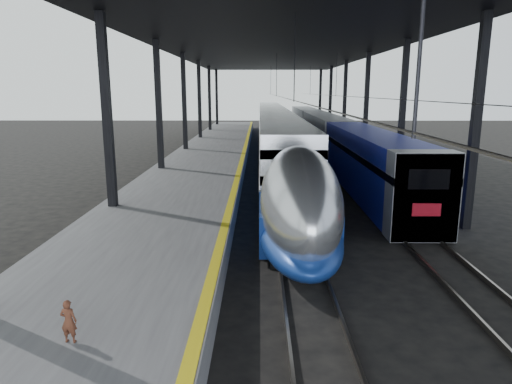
{
  "coord_description": "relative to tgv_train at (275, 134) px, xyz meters",
  "views": [
    {
      "loc": [
        0.57,
        -14.23,
        5.88
      ],
      "look_at": [
        0.44,
        3.26,
        2.0
      ],
      "focal_mm": 32.0,
      "sensor_mm": 36.0,
      "label": 1
    }
  ],
  "objects": [
    {
      "name": "rails",
      "position": [
        2.5,
        -8.91,
        -1.85
      ],
      "size": [
        6.52,
        80.0,
        0.16
      ],
      "color": "slate",
      "rests_on": "ground"
    },
    {
      "name": "tgv_train",
      "position": [
        0.0,
        0.0,
        0.0
      ],
      "size": [
        2.88,
        65.2,
        4.13
      ],
      "color": "silver",
      "rests_on": "ground"
    },
    {
      "name": "ground",
      "position": [
        -2.0,
        -28.91,
        -1.93
      ],
      "size": [
        160.0,
        160.0,
        0.0
      ],
      "primitive_type": "plane",
      "color": "black",
      "rests_on": "ground"
    },
    {
      "name": "platform",
      "position": [
        -5.5,
        -8.91,
        -1.43
      ],
      "size": [
        6.0,
        80.0,
        1.0
      ],
      "primitive_type": "cube",
      "color": "#4C4C4F",
      "rests_on": "ground"
    },
    {
      "name": "second_train",
      "position": [
        5.0,
        1.15,
        -0.1
      ],
      "size": [
        2.62,
        56.05,
        3.61
      ],
      "color": "navy",
      "rests_on": "ground"
    },
    {
      "name": "canopy",
      "position": [
        -0.1,
        -8.91,
        7.18
      ],
      "size": [
        18.0,
        75.0,
        9.47
      ],
      "color": "black",
      "rests_on": "ground"
    },
    {
      "name": "yellow_strip",
      "position": [
        -2.7,
        -8.91,
        -0.93
      ],
      "size": [
        0.3,
        80.0,
        0.01
      ],
      "primitive_type": "cube",
      "color": "gold",
      "rests_on": "platform"
    },
    {
      "name": "child",
      "position": [
        -5.18,
        -34.96,
        -0.48
      ],
      "size": [
        0.34,
        0.23,
        0.9
      ],
      "primitive_type": "imported",
      "rotation": [
        0.0,
        0.0,
        3.08
      ],
      "color": "#4F291A",
      "rests_on": "platform"
    }
  ]
}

